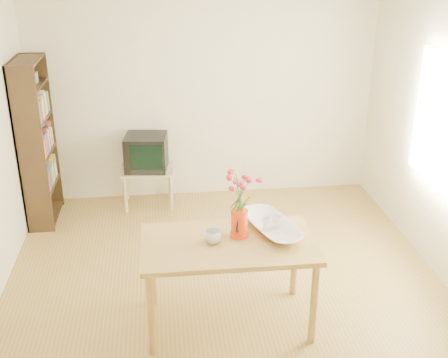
{
  "coord_description": "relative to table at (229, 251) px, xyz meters",
  "views": [
    {
      "loc": [
        -0.52,
        -4.13,
        2.9
      ],
      "look_at": [
        0.0,
        0.3,
        1.0
      ],
      "focal_mm": 45.0,
      "sensor_mm": 36.0,
      "label": 1
    }
  ],
  "objects": [
    {
      "name": "room",
      "position": [
        0.07,
        0.36,
        0.64
      ],
      "size": [
        4.5,
        4.5,
        4.5
      ],
      "color": "olive",
      "rests_on": "ground"
    },
    {
      "name": "table",
      "position": [
        0.0,
        0.0,
        0.0
      ],
      "size": [
        1.35,
        0.78,
        0.75
      ],
      "rotation": [
        0.0,
        0.0,
        -0.01
      ],
      "color": "olive",
      "rests_on": "ground"
    },
    {
      "name": "tv_stand",
      "position": [
        -0.66,
        2.32,
        -0.28
      ],
      "size": [
        0.6,
        0.45,
        0.46
      ],
      "color": "tan",
      "rests_on": "ground"
    },
    {
      "name": "bookshelf",
      "position": [
        -1.81,
        2.1,
        0.18
      ],
      "size": [
        0.28,
        0.7,
        1.8
      ],
      "color": "black",
      "rests_on": "ground"
    },
    {
      "name": "pitcher",
      "position": [
        0.09,
        0.09,
        0.19
      ],
      "size": [
        0.15,
        0.22,
        0.23
      ],
      "rotation": [
        0.0,
        0.0,
        -0.29
      ],
      "color": "#E63B0D",
      "rests_on": "table"
    },
    {
      "name": "flowers",
      "position": [
        0.09,
        0.09,
        0.48
      ],
      "size": [
        0.26,
        0.26,
        0.37
      ],
      "primitive_type": null,
      "color": "#E2354B",
      "rests_on": "pitcher"
    },
    {
      "name": "mug",
      "position": [
        -0.12,
        0.0,
        0.14
      ],
      "size": [
        0.15,
        0.15,
        0.1
      ],
      "primitive_type": "imported",
      "rotation": [
        0.0,
        0.0,
        3.29
      ],
      "color": "white",
      "rests_on": "table"
    },
    {
      "name": "bowl",
      "position": [
        0.36,
        0.15,
        0.3
      ],
      "size": [
        0.56,
        0.56,
        0.43
      ],
      "primitive_type": "imported",
      "rotation": [
        0.0,
        0.0,
        0.28
      ],
      "color": "white",
      "rests_on": "table"
    },
    {
      "name": "teacup_a",
      "position": [
        0.32,
        0.15,
        0.26
      ],
      "size": [
        0.11,
        0.11,
        0.07
      ],
      "primitive_type": "imported",
      "rotation": [
        0.0,
        0.0,
        0.75
      ],
      "color": "white",
      "rests_on": "bowl"
    },
    {
      "name": "teacup_b",
      "position": [
        0.41,
        0.17,
        0.26
      ],
      "size": [
        0.08,
        0.08,
        0.07
      ],
      "primitive_type": "imported",
      "rotation": [
        0.0,
        0.0,
        1.68
      ],
      "color": "white",
      "rests_on": "bowl"
    },
    {
      "name": "television",
      "position": [
        -0.66,
        2.34,
        0.0
      ],
      "size": [
        0.51,
        0.48,
        0.4
      ],
      "rotation": [
        0.0,
        0.0,
        -0.12
      ],
      "color": "black",
      "rests_on": "tv_stand"
    }
  ]
}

